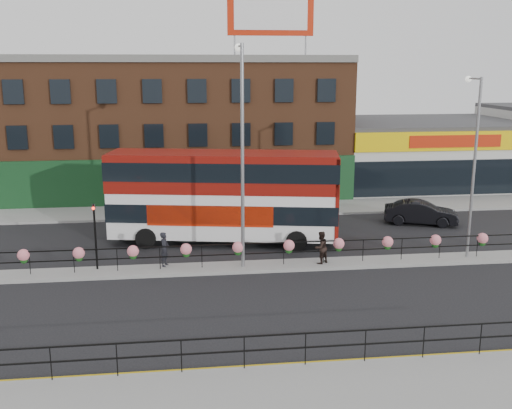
{
  "coord_description": "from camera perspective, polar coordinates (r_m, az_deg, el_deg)",
  "views": [
    {
      "loc": [
        -3.78,
        -27.6,
        9.65
      ],
      "look_at": [
        0.0,
        3.0,
        2.5
      ],
      "focal_mm": 42.0,
      "sensor_mm": 36.0,
      "label": 1
    }
  ],
  "objects": [
    {
      "name": "yellow_line_outer",
      "position": [
        20.53,
        4.57,
        -15.01
      ],
      "size": [
        60.0,
        0.1,
        0.01
      ],
      "primitive_type": "cube",
      "color": "gold",
      "rests_on": "ground"
    },
    {
      "name": "traffic_light_median",
      "position": [
        29.21,
        -15.13,
        -1.64
      ],
      "size": [
        0.15,
        0.28,
        3.65
      ],
      "color": "black",
      "rests_on": "median"
    },
    {
      "name": "pedestrian_a",
      "position": [
        29.41,
        -8.7,
        -4.22
      ],
      "size": [
        0.88,
        0.8,
        1.68
      ],
      "primitive_type": "imported",
      "rotation": [
        0.0,
        0.0,
        1.22
      ],
      "color": "black",
      "rests_on": "median"
    },
    {
      "name": "pedestrian_b",
      "position": [
        29.62,
        6.19,
        -4.09
      ],
      "size": [
        1.34,
        1.32,
        1.62
      ],
      "primitive_type": "imported",
      "rotation": [
        0.0,
        0.0,
        3.7
      ],
      "color": "black",
      "rests_on": "median"
    },
    {
      "name": "yellow_line_inner",
      "position": [
        20.68,
        4.47,
        -14.78
      ],
      "size": [
        60.0,
        0.1,
        0.01
      ],
      "primitive_type": "cube",
      "color": "gold",
      "rests_on": "ground"
    },
    {
      "name": "ground",
      "position": [
        29.49,
        0.72,
        -6.05
      ],
      "size": [
        120.0,
        120.0,
        0.0
      ],
      "primitive_type": "plane",
      "color": "black",
      "rests_on": "ground"
    },
    {
      "name": "brick_building",
      "position": [
        47.78,
        -7.34,
        7.51
      ],
      "size": [
        25.0,
        12.21,
        10.3
      ],
      "color": "brown",
      "rests_on": "ground"
    },
    {
      "name": "car",
      "position": [
        38.67,
        15.42,
        -0.76
      ],
      "size": [
        4.35,
        5.43,
        1.47
      ],
      "primitive_type": "imported",
      "rotation": [
        0.0,
        0.0,
        1.23
      ],
      "color": "black",
      "rests_on": "ground"
    },
    {
      "name": "south_railing",
      "position": [
        19.62,
        -1.13,
        -13.23
      ],
      "size": [
        20.04,
        0.05,
        1.12
      ],
      "color": "black",
      "rests_on": "south_pavement"
    },
    {
      "name": "lamp_column_east",
      "position": [
        31.65,
        19.98,
        4.73
      ],
      "size": [
        0.32,
        1.58,
        9.02
      ],
      "color": "gray",
      "rests_on": "median"
    },
    {
      "name": "double_decker_bus",
      "position": [
        32.92,
        -3.06,
        1.58
      ],
      "size": [
        12.85,
        5.23,
        5.07
      ],
      "color": "white",
      "rests_on": "ground"
    },
    {
      "name": "median",
      "position": [
        29.46,
        0.72,
        -5.91
      ],
      "size": [
        60.0,
        1.6,
        0.15
      ],
      "primitive_type": "cube",
      "color": "gray",
      "rests_on": "ground"
    },
    {
      "name": "lamp_column_west",
      "position": [
        28.12,
        -1.37,
        6.41
      ],
      "size": [
        0.38,
        1.85,
        10.54
      ],
      "color": "gray",
      "rests_on": "median"
    },
    {
      "name": "billboard",
      "position": [
        43.2,
        1.41,
        17.74
      ],
      "size": [
        6.0,
        0.29,
        4.4
      ],
      "color": "#B81F07",
      "rests_on": "brick_building"
    },
    {
      "name": "median_railing",
      "position": [
        29.16,
        0.72,
        -4.11
      ],
      "size": [
        30.04,
        0.56,
        1.23
      ],
      "color": "black",
      "rests_on": "median"
    },
    {
      "name": "north_pavement",
      "position": [
        40.92,
        -1.55,
        -0.48
      ],
      "size": [
        60.0,
        4.0,
        0.15
      ],
      "primitive_type": "cube",
      "color": "gray",
      "rests_on": "ground"
    },
    {
      "name": "south_pavement",
      "position": [
        18.69,
        5.93,
        -17.83
      ],
      "size": [
        60.0,
        4.0,
        0.15
      ],
      "primitive_type": "cube",
      "color": "gray",
      "rests_on": "ground"
    },
    {
      "name": "supermarket",
      "position": [
        51.93,
        15.47,
        4.83
      ],
      "size": [
        15.0,
        12.25,
        5.3
      ],
      "color": "silver",
      "rests_on": "ground"
    }
  ]
}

